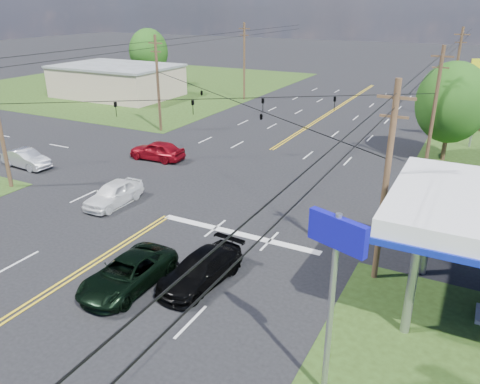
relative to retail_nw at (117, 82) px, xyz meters
The scene contains 19 objects.
ground 37.26m from the retail_nw, 36.25° to the right, with size 280.00×280.00×0.00m, color black.
grass_nw 11.36m from the retail_nw, 116.57° to the left, with size 46.00×48.00×0.03m, color #253812.
stop_bar 46.14m from the retail_nw, 40.60° to the right, with size 10.00×0.50×0.02m, color silver.
retail_nw is the anchor object (origin of this frame).
pole_se 53.09m from the retail_nw, 35.79° to the right, with size 1.60×0.28×9.50m.
pole_nw 21.60m from the retail_nw, 37.41° to the right, with size 1.60×0.28×9.50m.
pole_ne 45.02m from the retail_nw, 16.82° to the right, with size 1.60×0.28×9.50m.
pole_left_far 18.30m from the retail_nw, 19.44° to the left, with size 1.60×0.28×10.00m.
pole_right_far 43.53m from the retail_nw, ahead, with size 1.60×0.28×10.00m.
span_wire_signals 37.42m from the retail_nw, 36.25° to the right, with size 26.00×18.00×1.13m.
power_lines 38.98m from the retail_nw, 38.66° to the right, with size 26.04×100.00×0.64m.
tree_right_a 45.21m from the retail_nw, 12.80° to the right, with size 5.70×5.70×8.18m.
tree_far_l 10.69m from the retail_nw, 101.31° to the left, with size 6.08×6.08×8.72m.
pickup_dkgreen 49.70m from the retail_nw, 48.38° to the right, with size 2.42×5.25×1.46m, color black.
suv_black 50.30m from the retail_nw, 44.57° to the right, with size 2.05×5.04×1.46m, color black.
pickup_white 39.59m from the retail_nw, 49.29° to the right, with size 1.82×4.53×1.54m, color white.
sedan_silver 31.09m from the retail_nw, 62.28° to the right, with size 1.55×4.44×1.46m, color silver.
sedan_red 30.85m from the retail_nw, 42.94° to the right, with size 1.92×4.78×1.63m, color maroon.
polesign_se 58.28m from the retail_nw, 42.21° to the right, with size 1.94×0.90×6.73m.
Camera 1 is at (16.22, -17.25, 12.37)m, focal length 35.00 mm.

